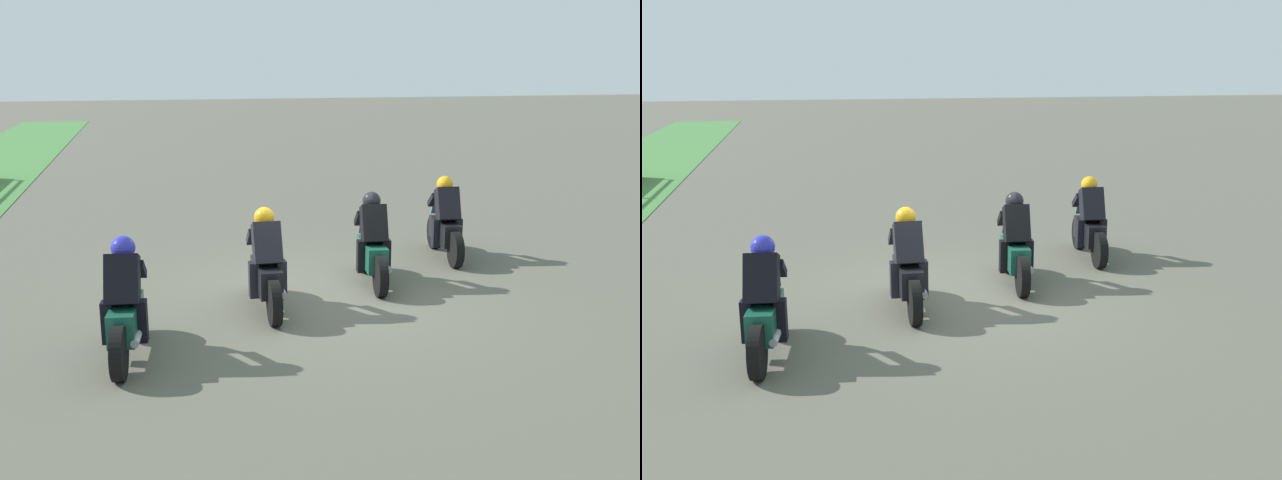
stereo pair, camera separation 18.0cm
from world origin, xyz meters
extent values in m
plane|color=#565548|center=(0.00, 0.00, 0.00)|extent=(120.00, 120.00, 0.00)
cylinder|color=black|center=(2.42, -2.86, 0.32)|extent=(0.65, 0.21, 0.64)
cylinder|color=black|center=(1.02, -2.71, 0.32)|extent=(0.65, 0.21, 0.64)
cube|color=black|center=(1.72, -2.78, 0.50)|extent=(1.13, 0.44, 0.40)
ellipsoid|color=black|center=(1.82, -2.79, 0.80)|extent=(0.51, 0.35, 0.24)
cube|color=red|center=(1.21, -2.73, 0.52)|extent=(0.08, 0.17, 0.08)
cylinder|color=#A5A5AD|center=(1.35, -2.91, 0.37)|extent=(0.43, 0.14, 0.10)
cube|color=black|center=(1.62, -2.77, 1.02)|extent=(0.52, 0.45, 0.66)
sphere|color=orange|center=(1.84, -2.80, 1.36)|extent=(0.33, 0.33, 0.30)
cube|color=slate|center=(2.22, -2.84, 0.84)|extent=(0.18, 0.28, 0.23)
cube|color=black|center=(1.62, -2.57, 0.50)|extent=(0.19, 0.16, 0.52)
cube|color=black|center=(1.58, -2.97, 0.50)|extent=(0.19, 0.16, 0.52)
cube|color=black|center=(2.02, -2.64, 1.04)|extent=(0.39, 0.14, 0.31)
cube|color=black|center=(1.98, -2.99, 1.04)|extent=(0.39, 0.14, 0.31)
cylinder|color=black|center=(1.12, -1.06, 0.32)|extent=(0.65, 0.20, 0.64)
cylinder|color=black|center=(-0.27, -0.92, 0.32)|extent=(0.65, 0.20, 0.64)
cube|color=#164F3D|center=(0.43, -0.99, 0.50)|extent=(1.13, 0.43, 0.40)
ellipsoid|color=#164F3D|center=(0.53, -1.00, 0.80)|extent=(0.51, 0.35, 0.24)
cube|color=red|center=(-0.08, -0.94, 0.52)|extent=(0.08, 0.17, 0.08)
cylinder|color=#A5A5AD|center=(0.06, -1.12, 0.37)|extent=(0.43, 0.14, 0.10)
cube|color=black|center=(0.33, -0.98, 1.02)|extent=(0.52, 0.45, 0.66)
sphere|color=black|center=(0.55, -1.00, 1.36)|extent=(0.33, 0.33, 0.30)
cube|color=#654E71|center=(0.92, -1.04, 0.84)|extent=(0.18, 0.27, 0.23)
cube|color=black|center=(0.33, -0.78, 0.50)|extent=(0.19, 0.16, 0.52)
cube|color=black|center=(0.29, -1.18, 0.50)|extent=(0.19, 0.16, 0.52)
cube|color=black|center=(0.72, -0.84, 1.04)|extent=(0.39, 0.14, 0.31)
cube|color=black|center=(0.69, -1.20, 1.04)|extent=(0.39, 0.14, 0.31)
cylinder|color=black|center=(0.22, 0.89, 0.32)|extent=(0.64, 0.14, 0.64)
cylinder|color=black|center=(-1.18, 0.89, 0.32)|extent=(0.64, 0.14, 0.64)
cube|color=black|center=(-0.48, 0.89, 0.50)|extent=(1.10, 0.32, 0.40)
ellipsoid|color=black|center=(-0.38, 0.89, 0.80)|extent=(0.48, 0.30, 0.24)
cube|color=red|center=(-0.99, 0.89, 0.52)|extent=(0.06, 0.16, 0.08)
cylinder|color=#A5A5AD|center=(-0.83, 0.73, 0.37)|extent=(0.42, 0.10, 0.10)
cube|color=black|center=(-0.58, 0.89, 1.02)|extent=(0.49, 0.40, 0.66)
sphere|color=orange|center=(-0.36, 0.89, 1.36)|extent=(0.30, 0.30, 0.30)
cube|color=slate|center=(0.02, 0.89, 0.84)|extent=(0.16, 0.26, 0.23)
cube|color=black|center=(-0.60, 1.09, 0.50)|extent=(0.18, 0.14, 0.52)
cube|color=black|center=(-0.60, 0.69, 0.50)|extent=(0.18, 0.14, 0.52)
cube|color=black|center=(-0.20, 1.07, 1.04)|extent=(0.39, 0.10, 0.31)
cube|color=black|center=(-0.20, 0.71, 1.04)|extent=(0.39, 0.10, 0.31)
cylinder|color=black|center=(-1.18, 2.78, 0.32)|extent=(0.65, 0.21, 0.64)
cylinder|color=black|center=(-2.57, 2.92, 0.32)|extent=(0.65, 0.21, 0.64)
cube|color=#164F3D|center=(-1.88, 2.85, 0.50)|extent=(1.13, 0.43, 0.40)
ellipsoid|color=#164F3D|center=(-1.78, 2.84, 0.80)|extent=(0.51, 0.35, 0.24)
cube|color=red|center=(-2.38, 2.90, 0.52)|extent=(0.08, 0.17, 0.08)
cylinder|color=#A5A5AD|center=(-2.24, 2.73, 0.37)|extent=(0.43, 0.14, 0.10)
cube|color=black|center=(-1.98, 2.86, 1.02)|extent=(0.52, 0.45, 0.66)
sphere|color=#2D2EB9|center=(-1.76, 2.84, 1.36)|extent=(0.33, 0.33, 0.30)
cube|color=teal|center=(-1.38, 2.80, 0.84)|extent=(0.18, 0.27, 0.23)
cube|color=black|center=(-1.98, 3.06, 0.50)|extent=(0.19, 0.16, 0.52)
cube|color=black|center=(-2.02, 2.66, 0.50)|extent=(0.19, 0.16, 0.52)
cube|color=black|center=(-1.58, 3.00, 1.04)|extent=(0.39, 0.14, 0.31)
cube|color=black|center=(-1.62, 2.64, 1.04)|extent=(0.39, 0.14, 0.31)
camera|label=1|loc=(-10.81, 2.45, 3.58)|focal=41.73mm
camera|label=2|loc=(-10.84, 2.27, 3.58)|focal=41.73mm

